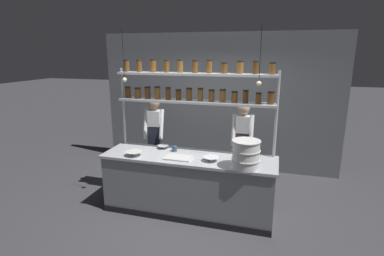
% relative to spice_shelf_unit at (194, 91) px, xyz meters
% --- Properties ---
extents(ground_plane, '(40.00, 40.00, 0.00)m').
position_rel_spice_shelf_unit_xyz_m(ground_plane, '(0.01, -0.33, -1.87)').
color(ground_plane, '#3D3D42').
extents(back_wall, '(5.04, 0.12, 2.84)m').
position_rel_spice_shelf_unit_xyz_m(back_wall, '(0.01, 1.75, -0.45)').
color(back_wall, gray).
rests_on(back_wall, ground_plane).
extents(prep_counter, '(2.64, 0.76, 0.92)m').
position_rel_spice_shelf_unit_xyz_m(prep_counter, '(0.01, -0.33, -1.41)').
color(prep_counter, gray).
rests_on(prep_counter, ground_plane).
extents(spice_shelf_unit, '(2.52, 0.28, 2.34)m').
position_rel_spice_shelf_unit_xyz_m(spice_shelf_unit, '(0.00, 0.00, 0.00)').
color(spice_shelf_unit, '#B7BABF').
rests_on(spice_shelf_unit, ground_plane).
extents(chef_left, '(0.39, 0.32, 1.67)m').
position_rel_spice_shelf_unit_xyz_m(chef_left, '(-0.86, 0.42, -0.91)').
color(chef_left, black).
rests_on(chef_left, ground_plane).
extents(chef_center, '(0.37, 0.30, 1.66)m').
position_rel_spice_shelf_unit_xyz_m(chef_center, '(0.72, 0.44, -0.92)').
color(chef_center, black).
rests_on(chef_center, ground_plane).
extents(container_stack, '(0.38, 0.38, 0.39)m').
position_rel_spice_shelf_unit_xyz_m(container_stack, '(0.89, -0.57, -0.76)').
color(container_stack, white).
rests_on(container_stack, prep_counter).
extents(cutting_board, '(0.40, 0.26, 0.02)m').
position_rel_spice_shelf_unit_xyz_m(cutting_board, '(-0.10, -0.48, -0.94)').
color(cutting_board, silver).
rests_on(cutting_board, prep_counter).
extents(prep_bowl_near_left, '(0.26, 0.26, 0.07)m').
position_rel_spice_shelf_unit_xyz_m(prep_bowl_near_left, '(-0.79, -0.55, -0.92)').
color(prep_bowl_near_left, silver).
rests_on(prep_bowl_near_left, prep_counter).
extents(prep_bowl_center_front, '(0.23, 0.23, 0.06)m').
position_rel_spice_shelf_unit_xyz_m(prep_bowl_center_front, '(0.39, -0.44, -0.92)').
color(prep_bowl_center_front, white).
rests_on(prep_bowl_center_front, prep_counter).
extents(prep_bowl_center_back, '(0.18, 0.18, 0.05)m').
position_rel_spice_shelf_unit_xyz_m(prep_bowl_center_back, '(-0.50, -0.09, -0.93)').
color(prep_bowl_center_back, '#B2B7BC').
rests_on(prep_bowl_center_back, prep_counter).
extents(serving_cup_front, '(0.08, 0.08, 0.09)m').
position_rel_spice_shelf_unit_xyz_m(serving_cup_front, '(-0.27, -0.18, -0.91)').
color(serving_cup_front, '#334C70').
rests_on(serving_cup_front, prep_counter).
extents(pendant_light_row, '(2.07, 0.07, 0.78)m').
position_rel_spice_shelf_unit_xyz_m(pendant_light_row, '(-0.00, -0.33, 0.22)').
color(pendant_light_row, black).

